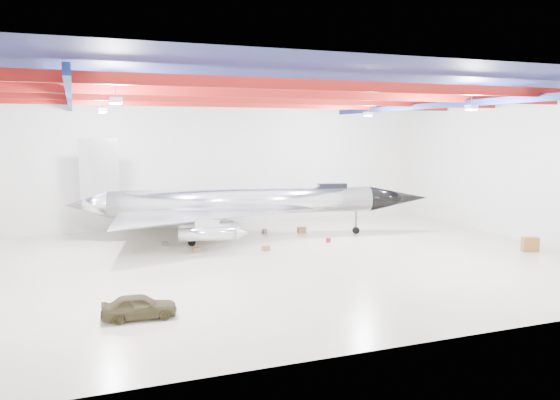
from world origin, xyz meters
name	(u,v)px	position (x,y,z in m)	size (l,w,h in m)	color
floor	(276,261)	(0.00, 0.00, 0.00)	(40.00, 40.00, 0.00)	beige
wall_back	(217,163)	(0.00, 15.00, 5.50)	(40.00, 40.00, 0.00)	silver
wall_right	(522,168)	(20.00, 0.00, 5.50)	(30.00, 30.00, 0.00)	silver
ceiling	(276,87)	(0.00, 0.00, 11.00)	(40.00, 40.00, 0.00)	#0A0F38
ceiling_structure	(276,99)	(0.00, 0.00, 10.32)	(39.50, 29.50, 1.08)	maroon
jet_aircraft	(243,205)	(0.29, 8.26, 2.56)	(28.48, 19.10, 7.81)	silver
jeep	(139,306)	(-9.48, -8.15, 0.56)	(1.32, 3.29, 1.12)	#3E371F
desk	(530,244)	(17.48, -3.65, 0.50)	(1.09, 0.55, 1.00)	brown
crate_ply	(196,250)	(-4.31, 4.28, 0.16)	(0.47, 0.37, 0.33)	olive
toolbox_red	(205,236)	(-2.57, 9.23, 0.18)	(0.50, 0.40, 0.35)	maroon
parts_bin	(302,230)	(5.41, 8.51, 0.23)	(0.65, 0.52, 0.46)	olive
crate_small	(165,244)	(-5.97, 7.39, 0.14)	(0.41, 0.33, 0.29)	#59595B
tool_chest	(328,240)	(5.77, 4.22, 0.17)	(0.37, 0.37, 0.33)	maroon
oil_barrel	(266,248)	(0.38, 3.08, 0.17)	(0.49, 0.39, 0.34)	olive
spares_box	(265,231)	(2.41, 9.21, 0.20)	(0.44, 0.44, 0.39)	#59595B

